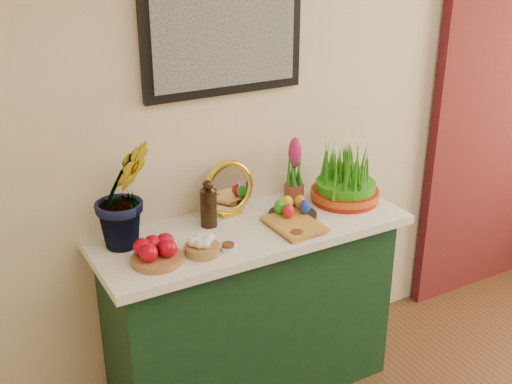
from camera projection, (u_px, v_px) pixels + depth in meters
sideboard at (251, 315)px, 3.00m from camera, size 1.30×0.45×0.85m
tablecloth at (250, 230)px, 2.83m from camera, size 1.40×0.55×0.04m
hyacinth_green at (123, 177)px, 2.54m from camera, size 0.33×0.29×0.60m
apple_bowl at (157, 253)px, 2.50m from camera, size 0.21×0.21×0.10m
garlic_basket at (202, 246)px, 2.57m from camera, size 0.18×0.18×0.08m
vinegar_cruet at (209, 206)px, 2.78m from camera, size 0.07×0.07×0.22m
mirror at (229, 189)px, 2.88m from camera, size 0.26×0.09×0.26m
book at (275, 229)px, 2.75m from camera, size 0.18×0.26×0.04m
spice_dish_left at (228, 247)px, 2.61m from camera, size 0.07×0.07×0.03m
spice_dish_right at (297, 235)px, 2.71m from camera, size 0.07×0.07×0.03m
egg_plate at (292, 211)px, 2.88m from camera, size 0.28×0.28×0.09m
hyacinth_pink at (294, 172)px, 3.02m from camera, size 0.10×0.10×0.32m
wheatgrass_sabzeh at (346, 178)px, 3.02m from camera, size 0.33×0.33×0.27m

